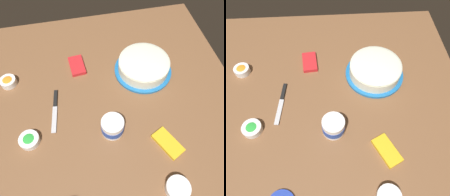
# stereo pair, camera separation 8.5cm
# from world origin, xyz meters

# --- Properties ---
(ground_plane) EXTENTS (1.54, 1.54, 0.00)m
(ground_plane) POSITION_xyz_m (0.00, 0.00, 0.00)
(ground_plane) COLOR brown
(frosted_cake) EXTENTS (0.31, 0.31, 0.10)m
(frosted_cake) POSITION_xyz_m (0.25, -0.32, 0.05)
(frosted_cake) COLOR #1E6BB2
(frosted_cake) RESTS_ON ground_plane
(frosting_tub) EXTENTS (0.10, 0.10, 0.09)m
(frosting_tub) POSITION_xyz_m (-0.07, -0.08, 0.05)
(frosting_tub) COLOR white
(frosting_tub) RESTS_ON ground_plane
(spreading_knife) EXTENTS (0.24, 0.05, 0.01)m
(spreading_knife) POSITION_xyz_m (0.11, 0.17, 0.01)
(spreading_knife) COLOR silver
(spreading_knife) RESTS_ON ground_plane
(sprinkle_bowl_green) EXTENTS (0.09, 0.09, 0.03)m
(sprinkle_bowl_green) POSITION_xyz_m (-0.04, 0.29, 0.02)
(sprinkle_bowl_green) COLOR white
(sprinkle_bowl_green) RESTS_ON ground_plane
(sprinkle_bowl_orange) EXTENTS (0.08, 0.08, 0.04)m
(sprinkle_bowl_orange) POSITION_xyz_m (0.31, 0.40, 0.02)
(sprinkle_bowl_orange) COLOR white
(sprinkle_bowl_orange) RESTS_ON ground_plane
(sprinkle_bowl_rainbow) EXTENTS (0.10, 0.10, 0.04)m
(sprinkle_bowl_rainbow) POSITION_xyz_m (-0.37, -0.28, 0.02)
(sprinkle_bowl_rainbow) COLOR white
(sprinkle_bowl_rainbow) RESTS_ON ground_plane
(candy_box_lower) EXTENTS (0.16, 0.13, 0.02)m
(candy_box_lower) POSITION_xyz_m (-0.18, -0.31, 0.01)
(candy_box_lower) COLOR yellow
(candy_box_lower) RESTS_ON ground_plane
(candy_box_upper) EXTENTS (0.14, 0.09, 0.02)m
(candy_box_upper) POSITION_xyz_m (0.35, 0.03, 0.01)
(candy_box_upper) COLOR red
(candy_box_upper) RESTS_ON ground_plane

